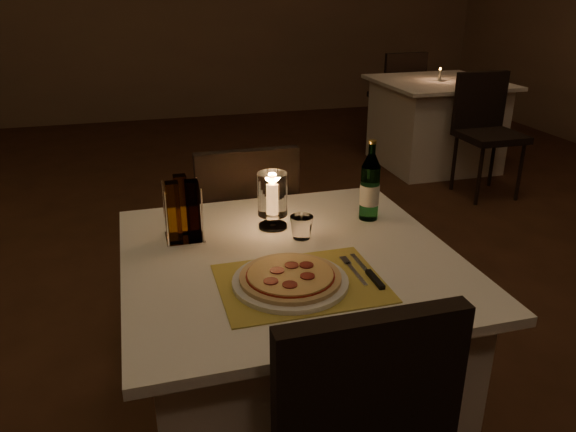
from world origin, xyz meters
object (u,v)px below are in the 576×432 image
object	(u,v)px
chair_far	(244,223)
hurricane_candle	(272,196)
main_table	(290,353)
plate	(290,282)
pizza	(290,276)
water_bottle	(370,188)
tumbler	(302,227)
neighbor_table_right	(435,123)

from	to	relation	value
chair_far	hurricane_candle	size ratio (longest dim) A/B	4.66
main_table	plate	xyz separation A→B (m)	(-0.05, -0.18, 0.38)
chair_far	pizza	size ratio (longest dim) A/B	3.21
pizza	water_bottle	xyz separation A→B (m)	(0.39, 0.38, 0.09)
pizza	tumbler	xyz separation A→B (m)	(0.12, 0.29, 0.01)
main_table	hurricane_candle	distance (m)	0.52
chair_far	water_bottle	bearing A→B (deg)	-56.27
plate	pizza	bearing A→B (deg)	-95.83
chair_far	plate	distance (m)	0.92
tumbler	water_bottle	bearing A→B (deg)	18.52
pizza	tumbler	size ratio (longest dim) A/B	3.71
tumbler	neighbor_table_right	bearing A→B (deg)	52.82
chair_far	plate	world-z (taller)	chair_far
chair_far	pizza	bearing A→B (deg)	-93.20
plate	hurricane_candle	xyz separation A→B (m)	(0.05, 0.39, 0.10)
chair_far	tumbler	distance (m)	0.65
chair_far	main_table	bearing A→B (deg)	-90.00
plate	water_bottle	size ratio (longest dim) A/B	1.13
chair_far	hurricane_candle	distance (m)	0.59
hurricane_candle	pizza	bearing A→B (deg)	-97.43
water_bottle	neighbor_table_right	world-z (taller)	water_bottle
chair_far	plate	xyz separation A→B (m)	(-0.05, -0.89, 0.20)
tumbler	pizza	bearing A→B (deg)	-112.73
chair_far	tumbler	world-z (taller)	chair_far
main_table	chair_far	xyz separation A→B (m)	(0.00, 0.71, 0.18)
hurricane_candle	tumbler	bearing A→B (deg)	-57.38
tumbler	neighbor_table_right	distance (m)	3.41
chair_far	neighbor_table_right	bearing A→B (deg)	44.64
pizza	tumbler	bearing A→B (deg)	67.27
water_bottle	hurricane_candle	world-z (taller)	water_bottle
tumbler	chair_far	bearing A→B (deg)	96.60
plate	pizza	world-z (taller)	pizza
main_table	chair_far	size ratio (longest dim) A/B	1.11
pizza	tumbler	world-z (taller)	tumbler
pizza	water_bottle	bearing A→B (deg)	43.86
chair_far	tumbler	xyz separation A→B (m)	(0.07, -0.61, 0.23)
tumbler	water_bottle	world-z (taller)	water_bottle
neighbor_table_right	tumbler	bearing A→B (deg)	-127.18
plate	pizza	distance (m)	0.02
hurricane_candle	water_bottle	bearing A→B (deg)	-2.63
neighbor_table_right	water_bottle	bearing A→B (deg)	-124.21
plate	neighbor_table_right	distance (m)	3.70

